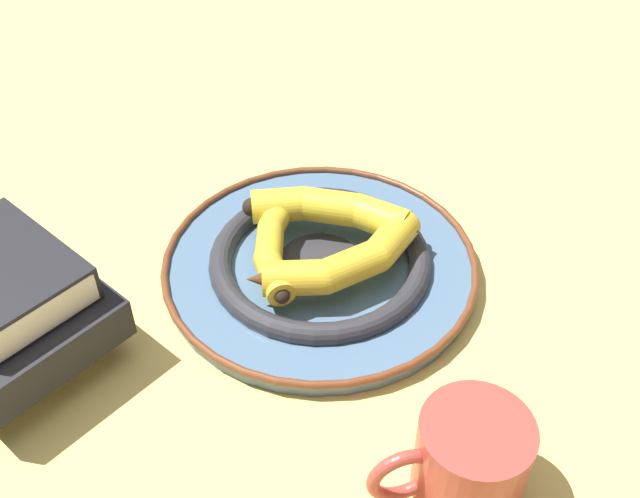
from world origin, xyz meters
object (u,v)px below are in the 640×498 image
object	(u,v)px
decorative_bowl	(320,263)
coffee_mug	(473,457)
banana_a	(344,262)
book_stack	(5,310)
banana_b	(333,210)
banana_c	(275,242)

from	to	relation	value
decorative_bowl	coffee_mug	size ratio (longest dim) A/B	2.45
banana_a	book_stack	size ratio (longest dim) A/B	0.86
decorative_bowl	book_stack	bearing A→B (deg)	-179.54
banana_b	decorative_bowl	bearing A→B (deg)	83.80
banana_b	banana_c	xyz separation A→B (m)	(-0.08, -0.02, -0.00)
banana_c	coffee_mug	size ratio (longest dim) A/B	1.20
banana_b	book_stack	world-z (taller)	book_stack
decorative_bowl	banana_b	xyz separation A→B (m)	(0.03, 0.04, 0.04)
decorative_bowl	book_stack	world-z (taller)	book_stack
banana_b	banana_c	size ratio (longest dim) A/B	1.06
decorative_bowl	coffee_mug	world-z (taller)	coffee_mug
decorative_bowl	banana_c	world-z (taller)	banana_c
banana_c	banana_b	bearing A→B (deg)	127.27
banana_c	book_stack	distance (m)	0.28
decorative_bowl	coffee_mug	xyz separation A→B (m)	(0.03, -0.29, 0.03)
banana_c	decorative_bowl	bearing A→B (deg)	91.96
decorative_bowl	banana_b	size ratio (longest dim) A/B	1.92
banana_a	banana_b	xyz separation A→B (m)	(0.02, 0.08, 0.00)
banana_a	banana_b	distance (m)	0.09
decorative_bowl	book_stack	distance (m)	0.33
banana_a	book_stack	world-z (taller)	book_stack
banana_a	banana_c	size ratio (longest dim) A/B	1.19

